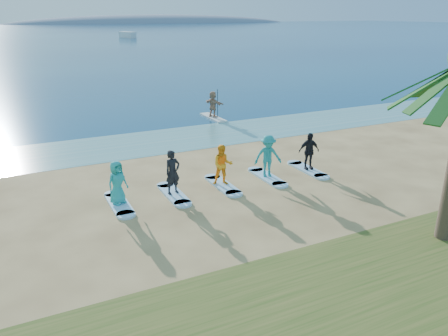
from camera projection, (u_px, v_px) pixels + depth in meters
name	position (u px, v px, depth m)	size (l,w,h in m)	color
ground	(235.00, 215.00, 15.91)	(600.00, 600.00, 0.00)	tan
shallow_water	(150.00, 142.00, 24.78)	(600.00, 600.00, 0.00)	teal
ocean	(22.00, 34.00, 151.20)	(600.00, 600.00, 0.00)	navy
island_ridge	(159.00, 23.00, 308.99)	(220.00, 56.00, 18.00)	slate
paddleboard	(213.00, 118.00, 30.41)	(0.70, 3.00, 0.12)	silver
paddleboarder	(213.00, 104.00, 30.10)	(1.64, 0.52, 1.77)	tan
boat_offshore_b	(128.00, 38.00, 127.49)	(1.91, 6.73, 1.71)	silver
surfboard_0	(119.00, 204.00, 16.71)	(0.70, 2.20, 0.09)	#A3D6FC
student_0	(117.00, 182.00, 16.41)	(0.83, 0.54, 1.69)	teal
surfboard_1	(174.00, 194.00, 17.62)	(0.70, 2.20, 0.09)	#A3D6FC
student_1	(173.00, 172.00, 17.30)	(0.66, 0.43, 1.80)	black
surfboard_2	(223.00, 185.00, 18.54)	(0.70, 2.20, 0.09)	#A3D6FC
student_2	(223.00, 165.00, 18.23)	(0.84, 0.66, 1.73)	#FE9F1A
surfboard_3	(267.00, 177.00, 19.45)	(0.70, 2.20, 0.09)	#A3D6FC
student_3	(268.00, 156.00, 19.12)	(1.21, 0.70, 1.88)	teal
surfboard_4	(308.00, 170.00, 20.37)	(0.70, 2.20, 0.09)	#A3D6FC
student_4	(309.00, 151.00, 20.07)	(1.01, 0.42, 1.72)	black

